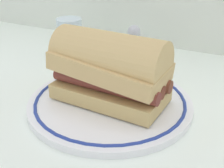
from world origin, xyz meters
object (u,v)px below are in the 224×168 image
object	(u,v)px
plate	(112,103)
drinking_glass	(70,40)
sausage_sandwich	(112,68)
salt_shaker	(134,41)

from	to	relation	value
plate	drinking_glass	distance (m)	0.28
sausage_sandwich	salt_shaker	bearing A→B (deg)	107.50
drinking_glass	salt_shaker	bearing A→B (deg)	25.56
sausage_sandwich	salt_shaker	xyz separation A→B (m)	(-0.06, 0.25, -0.04)
sausage_sandwich	drinking_glass	distance (m)	0.28
plate	drinking_glass	world-z (taller)	drinking_glass
plate	drinking_glass	xyz separation A→B (m)	(-0.20, 0.18, 0.03)
plate	salt_shaker	distance (m)	0.26
sausage_sandwich	drinking_glass	size ratio (longest dim) A/B	2.15
drinking_glass	salt_shaker	distance (m)	0.16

